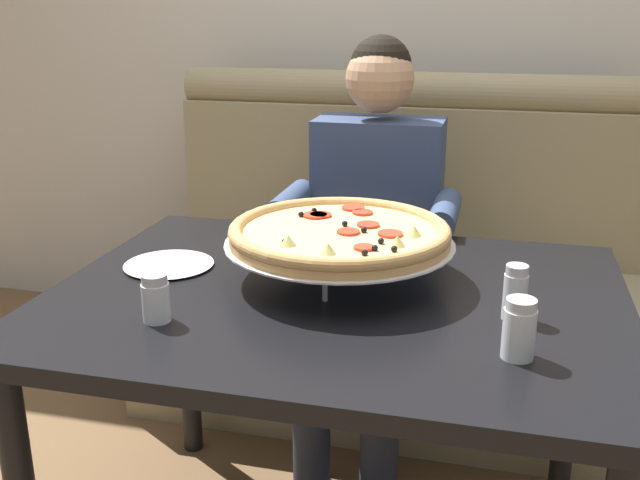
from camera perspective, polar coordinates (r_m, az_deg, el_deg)
The scene contains 8 objects.
booth_bench at distance 2.62m, azimuth 5.88°, elevation -3.71°, with size 1.71×0.78×1.13m.
dining_table at distance 1.65m, azimuth 1.28°, elevation -6.85°, with size 1.26×0.95×0.75m.
diner_main at distance 2.27m, azimuth 4.06°, elevation 1.29°, with size 0.54×0.64×1.27m.
pizza at distance 1.66m, azimuth 1.55°, elevation 0.46°, with size 0.53×0.53×0.14m.
shaker_pepper_flakes at distance 1.50m, azimuth -12.70°, elevation -4.70°, with size 0.06×0.06×0.10m.
shaker_oregano at distance 1.36m, azimuth 15.27°, elevation -7.02°, with size 0.06×0.06×0.11m.
shaker_parmesan at distance 1.52m, azimuth 14.98°, elevation -4.26°, with size 0.05×0.05×0.11m.
plate_near_left at distance 1.81m, azimuth -11.74°, elevation -1.71°, with size 0.22×0.22×0.02m.
Camera 1 is at (0.33, -1.46, 1.36)m, focal length 40.96 mm.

